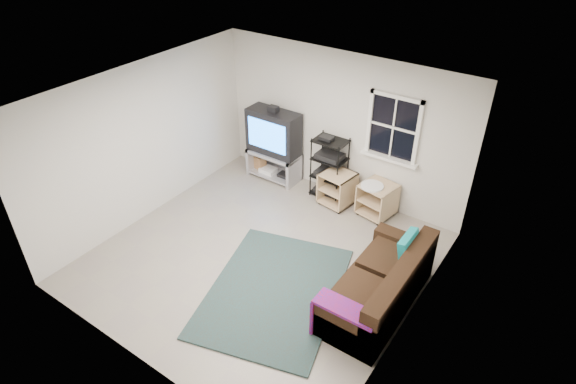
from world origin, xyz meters
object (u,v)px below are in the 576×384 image
Objects in this scene: side_table_left at (339,187)px; av_rack at (329,171)px; tv_unit at (274,139)px; sofa at (380,287)px; side_table_right at (378,197)px.

av_rack is at bearing 157.36° from side_table_left.
tv_unit is 1.28× the size of av_rack.
tv_unit is at bearing 148.69° from sofa.
side_table_right is at bearing 0.32° from tv_unit.
av_rack is 1.00m from side_table_right.
sofa is at bearing -31.31° from tv_unit.
tv_unit reaches higher than sofa.
side_table_right is at bearing 116.48° from sofa.
side_table_left is at bearing -2.86° from tv_unit.
side_table_right reaches higher than side_table_left.
tv_unit is 1.21m from av_rack.
av_rack is 1.87× the size of side_table_left.
side_table_left is 0.99× the size of side_table_right.
tv_unit is 2.21m from side_table_right.
side_table_right is (0.99, -0.03, -0.16)m from av_rack.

